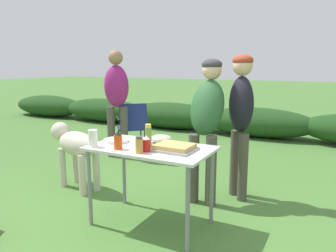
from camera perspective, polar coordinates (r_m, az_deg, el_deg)
ground_plane at (r=3.20m, az=-2.92°, el=-16.62°), size 60.00×60.00×0.00m
shrub_hedge at (r=7.01m, az=15.26°, el=0.65°), size 14.40×0.90×0.60m
folding_table at (r=2.96m, az=-3.04°, el=-5.11°), size 1.10×0.64×0.74m
food_tray at (r=2.81m, az=1.12°, el=-3.77°), size 0.35×0.29×0.06m
plate_stack at (r=3.15m, az=-9.02°, el=-2.51°), size 0.24×0.24×0.03m
mixing_bowl at (r=3.09m, az=-1.31°, el=-2.21°), size 0.21×0.21×0.08m
paper_cup_stack at (r=3.00m, az=-12.93°, el=-2.10°), size 0.08×0.08×0.15m
hot_sauce_bottle at (r=2.87m, az=-8.71°, el=-2.53°), size 0.07×0.07×0.16m
spice_jar at (r=2.73m, az=-5.05°, el=-3.29°), size 0.06×0.06×0.14m
relish_jar at (r=2.92m, az=-3.44°, el=-1.72°), size 0.06×0.06×0.21m
ketchup_bottle at (r=2.77m, az=-3.77°, el=-3.17°), size 0.07×0.07×0.14m
standing_person_in_navy_coat at (r=3.47m, az=6.79°, el=2.02°), size 0.36×0.46×1.53m
standing_person_with_beanie at (r=5.23m, az=-8.93°, el=5.51°), size 0.46×0.41×1.69m
standing_person_in_dark_puffer at (r=3.60m, az=12.58°, el=2.71°), size 0.40×0.40×1.57m
dog at (r=4.06m, az=-15.89°, el=-3.31°), size 1.03×0.45×0.76m
camp_chair_green_behind_table at (r=5.63m, az=-6.24°, el=0.33°), size 0.74×0.75×0.83m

